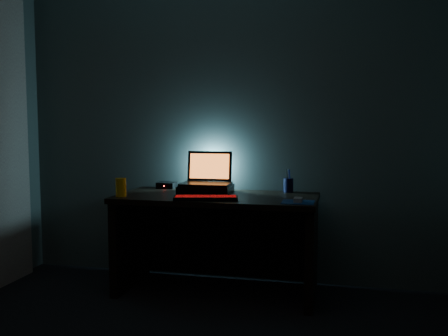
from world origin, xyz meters
name	(u,v)px	position (x,y,z in m)	size (l,w,h in m)	color
room	(126,134)	(0.00, 0.00, 1.25)	(3.50, 4.00, 2.50)	black
desk	(219,227)	(0.00, 1.67, 0.49)	(1.50, 0.70, 0.75)	black
curtain	(0,141)	(-1.71, 1.42, 1.15)	(0.06, 0.65, 2.30)	beige
riser	(206,189)	(-0.12, 1.73, 0.78)	(0.40, 0.30, 0.06)	black
laptop	(207,177)	(-0.12, 1.78, 0.87)	(0.39, 0.29, 0.26)	black
keyboard	(206,198)	(-0.02, 1.39, 0.76)	(0.47, 0.24, 0.03)	black
mousepad	(298,202)	(0.62, 1.42, 0.75)	(0.22, 0.20, 0.00)	navy
mouse	(298,200)	(0.62, 1.42, 0.77)	(0.06, 0.09, 0.03)	gray
pen_cup	(288,185)	(0.51, 1.91, 0.81)	(0.08, 0.08, 0.11)	black
juice_glass	(121,187)	(-0.68, 1.40, 0.82)	(0.08, 0.08, 0.14)	#FFB90D
router	(167,185)	(-0.51, 1.92, 0.77)	(0.15, 0.12, 0.05)	black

